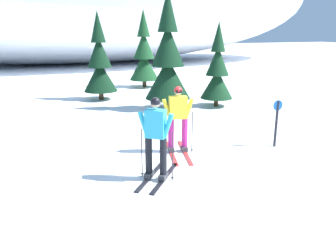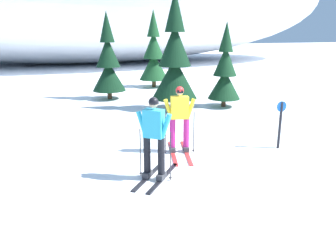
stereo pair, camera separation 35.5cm
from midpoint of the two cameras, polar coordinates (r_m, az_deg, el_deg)
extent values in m
plane|color=white|center=(8.33, 4.48, -6.20)|extent=(120.00, 120.00, 0.00)
cube|color=red|center=(8.97, 1.71, -4.39)|extent=(0.48, 1.77, 0.03)
cube|color=red|center=(8.93, -0.56, -4.50)|extent=(0.48, 1.77, 0.03)
cube|color=#38383D|center=(9.04, 1.61, -3.73)|extent=(0.20, 0.30, 0.12)
cube|color=#38383D|center=(9.00, -0.63, -3.83)|extent=(0.20, 0.30, 0.12)
cylinder|color=#B7237A|center=(8.90, 1.63, -1.05)|extent=(0.15, 0.15, 0.76)
cylinder|color=#B7237A|center=(8.86, -0.64, -1.14)|extent=(0.15, 0.15, 0.76)
cube|color=yellow|center=(8.71, 0.51, 3.09)|extent=(0.49, 0.33, 0.56)
cylinder|color=yellow|center=(8.76, 2.29, 2.75)|extent=(0.29, 0.16, 0.58)
cylinder|color=yellow|center=(8.69, -1.29, 2.65)|extent=(0.29, 0.16, 0.58)
sphere|color=beige|center=(8.63, 0.52, 5.73)|extent=(0.19, 0.19, 0.19)
sphere|color=red|center=(8.62, 0.52, 5.93)|extent=(0.21, 0.21, 0.21)
cube|color=black|center=(8.55, 0.59, 5.70)|extent=(0.15, 0.07, 0.07)
cylinder|color=#2D2D33|center=(8.87, 2.89, -1.06)|extent=(0.02, 0.02, 1.08)
cylinder|color=#2D2D33|center=(9.03, 2.84, -3.98)|extent=(0.07, 0.07, 0.01)
cylinder|color=#2D2D33|center=(8.78, -1.81, -1.24)|extent=(0.02, 0.02, 1.08)
cylinder|color=#2D2D33|center=(8.93, -1.78, -4.19)|extent=(0.07, 0.07, 0.01)
cube|color=black|center=(7.62, -4.23, -8.26)|extent=(1.08, 1.37, 0.03)
cube|color=black|center=(7.51, -1.91, -8.58)|extent=(1.08, 1.37, 0.03)
cube|color=#38383D|center=(7.50, -4.53, -8.03)|extent=(0.28, 0.31, 0.12)
cube|color=#38383D|center=(7.39, -2.18, -8.36)|extent=(0.28, 0.31, 0.12)
cylinder|color=black|center=(7.33, -4.61, -4.75)|extent=(0.15, 0.15, 0.80)
cylinder|color=black|center=(7.22, -2.21, -5.04)|extent=(0.15, 0.15, 0.80)
cube|color=#33B7D6|center=(7.06, -3.51, 0.38)|extent=(0.47, 0.44, 0.59)
cylinder|color=#33B7D6|center=(7.16, -5.41, 0.14)|extent=(0.28, 0.25, 0.58)
cylinder|color=#33B7D6|center=(6.98, -1.55, -0.20)|extent=(0.28, 0.25, 0.58)
sphere|color=tan|center=(6.95, -3.57, 3.71)|extent=(0.19, 0.19, 0.19)
sphere|color=black|center=(6.95, -3.57, 3.96)|extent=(0.21, 0.21, 0.21)
cube|color=black|center=(7.03, -3.33, 3.93)|extent=(0.14, 0.12, 0.07)
cylinder|color=#2D2D33|center=(7.45, -5.74, -4.50)|extent=(0.02, 0.02, 1.08)
cylinder|color=#2D2D33|center=(7.63, -5.64, -7.88)|extent=(0.07, 0.07, 0.01)
cylinder|color=#2D2D33|center=(7.22, -0.68, -5.10)|extent=(0.02, 0.02, 1.08)
cylinder|color=#2D2D33|center=(7.40, -0.67, -8.57)|extent=(0.07, 0.07, 0.01)
cylinder|color=#47301E|center=(16.01, -11.65, 5.26)|extent=(0.21, 0.21, 0.52)
cone|color=black|center=(15.88, -11.81, 8.09)|extent=(1.49, 1.49, 1.34)
cone|color=black|center=(15.78, -12.04, 11.94)|extent=(1.08, 1.08, 1.34)
cone|color=black|center=(15.75, -12.27, 15.83)|extent=(0.66, 0.66, 1.34)
cylinder|color=#47301E|center=(13.70, -0.79, 4.03)|extent=(0.25, 0.25, 0.62)
cone|color=black|center=(13.54, -0.81, 7.93)|extent=(1.76, 1.76, 1.58)
cone|color=black|center=(13.42, -0.83, 13.29)|extent=(1.27, 1.27, 1.58)
cone|color=black|center=(13.43, -0.85, 18.69)|extent=(0.78, 0.78, 1.58)
cylinder|color=#47301E|center=(19.13, -4.46, 7.29)|extent=(0.22, 0.22, 0.56)
cone|color=#194723|center=(19.02, -4.52, 9.81)|extent=(1.59, 1.59, 1.42)
cone|color=#194723|center=(18.94, -4.60, 13.24)|extent=(1.14, 1.14, 1.42)
cone|color=#194723|center=(18.92, -4.67, 16.68)|extent=(0.70, 0.70, 1.42)
cylinder|color=#47301E|center=(14.43, 7.29, 4.20)|extent=(0.18, 0.18, 0.46)
cone|color=#14381E|center=(14.31, 7.39, 6.95)|extent=(1.31, 1.31, 1.18)
cone|color=#14381E|center=(14.19, 7.52, 10.71)|extent=(0.95, 0.95, 1.18)
cone|color=#14381E|center=(14.14, 7.67, 14.51)|extent=(0.58, 0.58, 1.18)
cylinder|color=black|center=(9.67, 16.51, 0.30)|extent=(0.07, 0.07, 1.27)
cylinder|color=blue|center=(9.55, 16.75, 3.29)|extent=(0.28, 0.02, 0.28)
camera|label=1|loc=(0.18, -91.28, -0.36)|focal=36.75mm
camera|label=2|loc=(0.18, 88.72, 0.36)|focal=36.75mm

